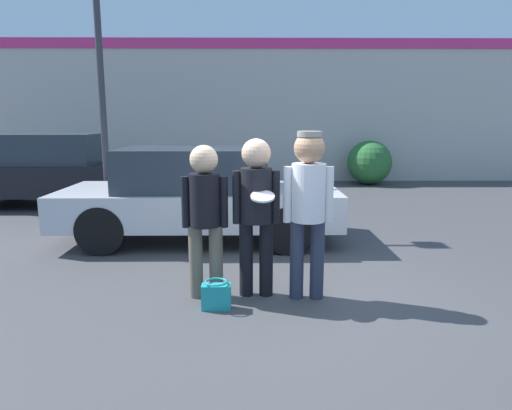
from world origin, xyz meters
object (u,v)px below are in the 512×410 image
at_px(parked_car_far, 52,170).
at_px(handbag, 216,295).
at_px(person_right, 308,199).
at_px(shrub, 369,162).
at_px(parked_car_near, 199,194).
at_px(street_lamp, 111,38).
at_px(person_left, 205,209).
at_px(person_middle_with_frisbee, 256,204).

relative_size(parked_car_far, handbag, 14.34).
distance_m(person_right, handbag, 1.39).
relative_size(person_right, shrub, 1.38).
xyz_separation_m(parked_car_near, parked_car_far, (-3.64, 3.08, 0.04)).
distance_m(parked_car_near, street_lamp, 3.31).
distance_m(parked_car_far, handbag, 7.18).
relative_size(person_left, person_right, 0.92).
height_order(street_lamp, handbag, street_lamp).
bearing_deg(person_right, person_middle_with_frisbee, 171.09).
bearing_deg(street_lamp, shrub, 40.25).
distance_m(person_left, parked_car_near, 2.46).
height_order(person_left, person_right, person_right).
distance_m(person_left, person_middle_with_frisbee, 0.55).
xyz_separation_m(person_right, parked_car_near, (-1.44, 2.47, -0.35)).
distance_m(person_middle_with_frisbee, person_right, 0.56).
height_order(parked_car_near, parked_car_far, parked_car_far).
distance_m(parked_car_near, handbag, 2.87).
height_order(parked_car_far, handbag, parked_car_far).
distance_m(shrub, handbag, 9.95).
bearing_deg(parked_car_near, street_lamp, 141.76).
bearing_deg(person_right, street_lamp, 129.25).
xyz_separation_m(person_middle_with_frisbee, street_lamp, (-2.52, 3.67, 2.30)).
xyz_separation_m(person_left, parked_car_far, (-3.99, 5.51, -0.19)).
distance_m(person_right, street_lamp, 5.34).
height_order(parked_car_near, handbag, parked_car_near).
relative_size(parked_car_near, shrub, 3.32).
distance_m(person_right, parked_car_far, 7.54).
height_order(person_left, parked_car_near, person_left).
xyz_separation_m(person_middle_with_frisbee, shrub, (3.49, 8.76, -0.38)).
distance_m(person_left, person_right, 1.10).
bearing_deg(handbag, person_right, 16.85).
bearing_deg(person_middle_with_frisbee, street_lamp, 124.49).
bearing_deg(person_left, parked_car_near, 98.10).
relative_size(person_middle_with_frisbee, shrub, 1.32).
height_order(person_right, handbag, person_right).
distance_m(person_left, street_lamp, 4.82).
height_order(person_left, parked_car_far, person_left).
bearing_deg(shrub, parked_car_near, -124.51).
xyz_separation_m(person_middle_with_frisbee, person_right, (0.55, -0.09, 0.07)).
relative_size(street_lamp, handbag, 17.95).
bearing_deg(person_left, person_right, -2.54).
bearing_deg(person_middle_with_frisbee, person_left, -176.12).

